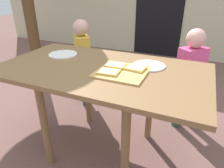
% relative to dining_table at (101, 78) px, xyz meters
% --- Properties ---
extents(ground_plane, '(16.00, 16.00, 0.00)m').
position_rel_dining_table_xyz_m(ground_plane, '(0.00, 0.00, -0.68)').
color(ground_plane, brown).
extents(house_door, '(0.90, 0.02, 2.00)m').
position_rel_dining_table_xyz_m(house_door, '(-0.20, 2.86, 0.32)').
color(house_door, black).
rests_on(house_door, ground).
extents(dining_table, '(1.51, 0.84, 0.76)m').
position_rel_dining_table_xyz_m(dining_table, '(0.00, 0.00, 0.00)').
color(dining_table, brown).
rests_on(dining_table, ground).
extents(cutting_board, '(0.33, 0.33, 0.01)m').
position_rel_dining_table_xyz_m(cutting_board, '(0.17, -0.03, 0.09)').
color(cutting_board, tan).
rests_on(cutting_board, dining_table).
extents(pizza_slice_near_left, '(0.15, 0.12, 0.02)m').
position_rel_dining_table_xyz_m(pizza_slice_near_left, '(0.10, -0.10, 0.11)').
color(pizza_slice_near_left, gold).
rests_on(pizza_slice_near_left, cutting_board).
extents(pizza_slice_far_right, '(0.15, 0.12, 0.02)m').
position_rel_dining_table_xyz_m(pizza_slice_far_right, '(0.24, 0.04, 0.11)').
color(pizza_slice_far_right, gold).
rests_on(pizza_slice_far_right, cutting_board).
extents(pizza_slice_far_left, '(0.14, 0.11, 0.02)m').
position_rel_dining_table_xyz_m(pizza_slice_far_left, '(0.10, 0.04, 0.11)').
color(pizza_slice_far_left, gold).
rests_on(pizza_slice_far_left, cutting_board).
extents(plate_white_right, '(0.24, 0.24, 0.01)m').
position_rel_dining_table_xyz_m(plate_white_right, '(0.31, 0.17, 0.09)').
color(plate_white_right, white).
rests_on(plate_white_right, dining_table).
extents(plate_white_left, '(0.24, 0.24, 0.01)m').
position_rel_dining_table_xyz_m(plate_white_left, '(-0.43, 0.14, 0.09)').
color(plate_white_left, white).
rests_on(plate_white_left, dining_table).
extents(child_left, '(0.26, 0.27, 0.98)m').
position_rel_dining_table_xyz_m(child_left, '(-0.56, 0.65, -0.12)').
color(child_left, '#354A4F').
rests_on(child_left, ground).
extents(child_right, '(0.26, 0.27, 0.97)m').
position_rel_dining_table_xyz_m(child_right, '(0.58, 0.66, -0.12)').
color(child_right, '#2E4C3E').
rests_on(child_right, ground).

